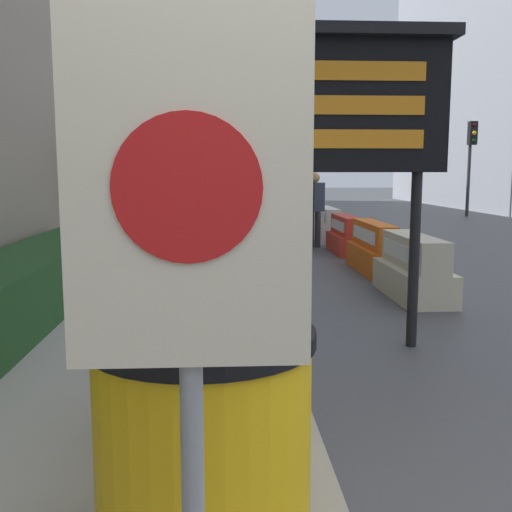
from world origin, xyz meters
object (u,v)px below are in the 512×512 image
Objects in this scene: jersey_barrier_orange_far at (373,250)px; jersey_barrier_red_striped at (346,237)px; barrel_drum_foreground at (203,442)px; traffic_light_near_curb at (251,126)px; warning_sign at (189,247)px; jersey_barrier_cream at (413,270)px; jersey_barrier_white at (327,226)px; traffic_cone_mid at (371,227)px; traffic_cone_near at (393,246)px; barrel_drum_middle at (213,359)px; pedestrian_worker at (315,203)px; traffic_light_far_side at (471,148)px; message_board at (317,105)px.

jersey_barrier_orange_far reaches higher than jersey_barrier_red_striped.
barrel_drum_foreground is 0.49× the size of jersey_barrier_orange_far.
warning_sign is at bearing -93.36° from traffic_light_near_curb.
jersey_barrier_white is (0.00, 6.59, -0.01)m from jersey_barrier_cream.
warning_sign reaches higher than barrel_drum_foreground.
traffic_cone_mid is (1.18, 6.94, -0.07)m from jersey_barrier_cream.
traffic_cone_near is (0.62, -3.48, -0.05)m from jersey_barrier_white.
jersey_barrier_cream is 2.85× the size of traffic_cone_near.
traffic_light_near_curb is (0.93, 14.51, 2.35)m from barrel_drum_middle.
pedestrian_worker reaches higher than jersey_barrier_white.
warning_sign reaches higher than traffic_cone_mid.
jersey_barrier_white is 1.23m from traffic_cone_mid.
jersey_barrier_white is at bearing 78.50° from warning_sign.
traffic_light_far_side is (6.59, 11.91, 2.16)m from jersey_barrier_orange_far.
barrel_drum_foreground is 0.22× the size of traffic_light_near_curb.
jersey_barrier_orange_far is at bearing 68.45° from barrel_drum_middle.
jersey_barrier_red_striped is at bearing -90.00° from jersey_barrier_white.
barrel_drum_foreground is at bearing -104.81° from jersey_barrier_red_striped.
warning_sign is 4.19m from message_board.
traffic_light_far_side is 11.34m from pedestrian_worker.
barrel_drum_foreground is at bearing -93.51° from traffic_light_near_curb.
barrel_drum_middle is at bearing -93.67° from traffic_light_near_curb.
barrel_drum_foreground is 0.26× the size of traffic_light_far_side.
pedestrian_worker reaches higher than barrel_drum_middle.
jersey_barrier_cream is 3.17m from traffic_cone_near.
jersey_barrier_orange_far is at bearing 90.00° from jersey_barrier_cream.
barrel_drum_foreground is 0.55× the size of pedestrian_worker.
jersey_barrier_white is 1.09× the size of pedestrian_worker.
barrel_drum_foreground is 0.31× the size of message_board.
jersey_barrier_orange_far is at bearing -103.66° from traffic_cone_mid.
warning_sign is 13.77m from traffic_cone_mid.
pedestrian_worker is at bearing 77.94° from barrel_drum_middle.
traffic_light_far_side reaches higher than message_board.
pedestrian_worker is at bearing 98.91° from jersey_barrier_orange_far.
traffic_light_far_side is (6.59, 7.42, 2.17)m from jersey_barrier_white.
traffic_cone_mid is (1.18, 4.84, -0.07)m from jersey_barrier_orange_far.
traffic_light_near_curb reaches higher than pedestrian_worker.
warning_sign is 11.00m from jersey_barrier_red_striped.
traffic_cone_near is at bearing -71.87° from traffic_light_near_curb.
jersey_barrier_orange_far is 3.30m from pedestrian_worker.
traffic_light_far_side reaches higher than traffic_cone_mid.
barrel_drum_middle is 0.56× the size of jersey_barrier_red_striped.
barrel_drum_foreground is 10.21m from jersey_barrier_red_striped.
traffic_cone_near is at bearing 67.04° from barrel_drum_middle.
traffic_light_near_curb reaches higher than barrel_drum_foreground.
jersey_barrier_orange_far is at bearing -121.35° from traffic_cone_near.
jersey_barrier_cream is 0.94× the size of jersey_barrier_orange_far.
traffic_light_far_side is (9.18, 18.46, 1.90)m from barrel_drum_middle.
barrel_drum_foreground is 3.76m from message_board.
traffic_cone_near is (3.20, 7.56, -0.32)m from barrel_drum_middle.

